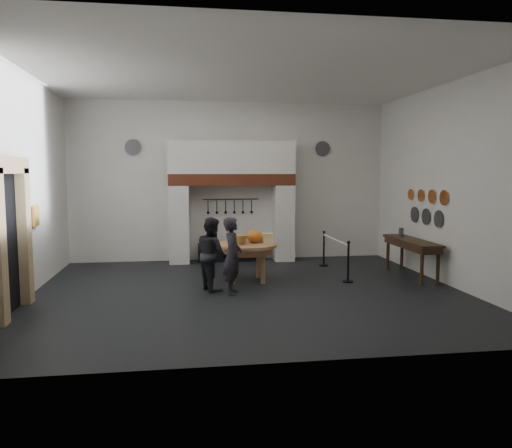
{
  "coord_description": "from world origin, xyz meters",
  "views": [
    {
      "loc": [
        -1.37,
        -10.28,
        2.53
      ],
      "look_at": [
        0.28,
        0.84,
        1.35
      ],
      "focal_mm": 35.0,
      "sensor_mm": 36.0,
      "label": 1
    }
  ],
  "objects": [
    {
      "name": "chimney_pier_left",
      "position": [
        -1.48,
        3.65,
        1.07
      ],
      "size": [
        0.55,
        0.7,
        2.15
      ],
      "primitive_type": "cube",
      "color": "silver",
      "rests_on": "floor"
    },
    {
      "name": "ceiling",
      "position": [
        0.0,
        0.0,
        4.5
      ],
      "size": [
        9.0,
        8.0,
        0.02
      ],
      "primitive_type": "cube",
      "color": "silver",
      "rests_on": "wall_back"
    },
    {
      "name": "pewter_jug",
      "position": [
        4.1,
        1.57,
        1.01
      ],
      "size": [
        0.12,
        0.12,
        0.22
      ],
      "primitive_type": "cylinder",
      "color": "#4B4A4F",
      "rests_on": "side_table"
    },
    {
      "name": "pewter_plate_right",
      "position": [
        4.46,
        1.6,
        1.45
      ],
      "size": [
        0.03,
        0.4,
        0.4
      ],
      "primitive_type": "cylinder",
      "rotation": [
        0.0,
        1.57,
        0.0
      ],
      "color": "#4C4C51",
      "rests_on": "wall_right"
    },
    {
      "name": "hearth_brick_band",
      "position": [
        0.0,
        3.65,
        2.31
      ],
      "size": [
        3.5,
        0.72,
        0.32
      ],
      "primitive_type": "cube",
      "color": "#9E442B",
      "rests_on": "chimney_pier_left"
    },
    {
      "name": "pumpkin",
      "position": [
        0.28,
        1.14,
        1.03
      ],
      "size": [
        0.36,
        0.36,
        0.31
      ],
      "primitive_type": "ellipsoid",
      "color": "#CC691C",
      "rests_on": "work_table"
    },
    {
      "name": "door_lintel",
      "position": [
        -4.38,
        -1.0,
        2.65
      ],
      "size": [
        0.22,
        1.7,
        0.3
      ],
      "primitive_type": "cube",
      "color": "tan",
      "rests_on": "door_jamb_near"
    },
    {
      "name": "side_table",
      "position": [
        4.1,
        0.97,
        0.87
      ],
      "size": [
        0.55,
        2.2,
        0.06
      ],
      "primitive_type": "cube",
      "color": "#341F12",
      "rests_on": "floor"
    },
    {
      "name": "barrier_rope",
      "position": [
        2.38,
        1.57,
        0.85
      ],
      "size": [
        0.04,
        2.0,
        0.04
      ],
      "primitive_type": "cylinder",
      "rotation": [
        1.57,
        0.0,
        0.0
      ],
      "color": "silver",
      "rests_on": "barrier_post_near"
    },
    {
      "name": "barrier_post_near",
      "position": [
        2.38,
        0.57,
        0.45
      ],
      "size": [
        0.05,
        0.05,
        0.9
      ],
      "primitive_type": "cylinder",
      "color": "black",
      "rests_on": "floor"
    },
    {
      "name": "iron_range",
      "position": [
        0.0,
        3.72,
        0.25
      ],
      "size": [
        1.9,
        0.45,
        0.5
      ],
      "primitive_type": "cube",
      "color": "black",
      "rests_on": "floor"
    },
    {
      "name": "wall_back",
      "position": [
        0.0,
        4.0,
        2.25
      ],
      "size": [
        9.0,
        0.02,
        4.5
      ],
      "primitive_type": "cube",
      "color": "silver",
      "rests_on": "floor"
    },
    {
      "name": "chimney_pier_right",
      "position": [
        1.48,
        3.65,
        1.07
      ],
      "size": [
        0.55,
        0.7,
        2.15
      ],
      "primitive_type": "cube",
      "color": "silver",
      "rests_on": "floor"
    },
    {
      "name": "wall_front",
      "position": [
        0.0,
        -4.0,
        2.25
      ],
      "size": [
        9.0,
        0.02,
        4.5
      ],
      "primitive_type": "cube",
      "color": "silver",
      "rests_on": "floor"
    },
    {
      "name": "visitor_far",
      "position": [
        -0.76,
        0.26,
        0.79
      ],
      "size": [
        0.82,
        0.92,
        1.57
      ],
      "primitive_type": "imported",
      "rotation": [
        0.0,
        0.0,
        1.92
      ],
      "color": "black",
      "rests_on": "floor"
    },
    {
      "name": "chimney_hood",
      "position": [
        0.0,
        3.65,
        2.92
      ],
      "size": [
        3.5,
        0.7,
        0.9
      ],
      "primitive_type": "cube",
      "color": "silver",
      "rests_on": "hearth_brick_band"
    },
    {
      "name": "door_recess",
      "position": [
        -4.47,
        -1.0,
        1.25
      ],
      "size": [
        0.04,
        1.1,
        2.5
      ],
      "primitive_type": "cube",
      "color": "black",
      "rests_on": "floor"
    },
    {
      "name": "visitor_near",
      "position": [
        -0.36,
        -0.14,
        0.8
      ],
      "size": [
        0.48,
        0.65,
        1.6
      ],
      "primitive_type": "imported",
      "rotation": [
        0.0,
        0.0,
        1.39
      ],
      "color": "black",
      "rests_on": "floor"
    },
    {
      "name": "pewter_plate_mid",
      "position": [
        4.46,
        1.0,
        1.45
      ],
      "size": [
        0.03,
        0.4,
        0.4
      ],
      "primitive_type": "cylinder",
      "rotation": [
        0.0,
        1.57,
        0.0
      ],
      "color": "#4C4C51",
      "rests_on": "wall_right"
    },
    {
      "name": "pewter_plate_back_left",
      "position": [
        -2.7,
        3.96,
        3.2
      ],
      "size": [
        0.44,
        0.03,
        0.44
      ],
      "primitive_type": "cylinder",
      "rotation": [
        1.57,
        0.0,
        0.0
      ],
      "color": "#4C4C51",
      "rests_on": "wall_back"
    },
    {
      "name": "wall_plaque",
      "position": [
        -4.45,
        0.8,
        1.6
      ],
      "size": [
        0.05,
        0.34,
        0.44
      ],
      "primitive_type": "cube",
      "color": "gold",
      "rests_on": "wall_left"
    },
    {
      "name": "door_jamb_far",
      "position": [
        -4.38,
        -0.3,
        1.3
      ],
      "size": [
        0.22,
        0.3,
        2.6
      ],
      "primitive_type": "cube",
      "color": "tan",
      "rests_on": "floor"
    },
    {
      "name": "copper_pan_d",
      "position": [
        4.46,
        1.85,
        1.95
      ],
      "size": [
        0.03,
        0.28,
        0.28
      ],
      "primitive_type": "cylinder",
      "rotation": [
        0.0,
        1.57,
        0.0
      ],
      "color": "#C6662D",
      "rests_on": "wall_right"
    },
    {
      "name": "cheese_block_big",
      "position": [
        0.58,
        0.99,
        0.99
      ],
      "size": [
        0.22,
        0.22,
        0.24
      ],
      "primitive_type": "cube",
      "color": "#E5CB89",
      "rests_on": "work_table"
    },
    {
      "name": "barrier_post_far",
      "position": [
        2.38,
        2.57,
        0.45
      ],
      "size": [
        0.05,
        0.05,
        0.9
      ],
      "primitive_type": "cylinder",
      "color": "black",
      "rests_on": "floor"
    },
    {
      "name": "bread_loaf",
      "position": [
        -0.02,
        1.39,
        0.94
      ],
      "size": [
        0.31,
        0.18,
        0.13
      ],
      "primitive_type": "ellipsoid",
      "color": "olive",
      "rests_on": "work_table"
    },
    {
      "name": "floor",
      "position": [
        0.0,
        0.0,
        0.0
      ],
      "size": [
        9.0,
        8.0,
        0.02
      ],
      "primitive_type": "cube",
      "color": "black",
      "rests_on": "ground"
    },
    {
      "name": "cheese_block_small",
      "position": [
        0.56,
        1.29,
        0.97
      ],
      "size": [
        0.18,
        0.18,
        0.2
      ],
      "primitive_type": "cube",
      "color": "#D3C17E",
      "rests_on": "work_table"
    },
    {
      "name": "pewter_plate_back_right",
      "position": [
        2.7,
        3.96,
        3.2
      ],
      "size": [
        0.44,
        0.03,
        0.44
      ],
      "primitive_type": "cylinder",
      "rotation": [
        1.57,
        0.0,
        0.0
      ],
      "color": "#4C4C51",
      "rests_on": "wall_back"
    },
    {
      "name": "copper_pan_a",
      "position": [
        4.46,
        0.2,
        1.95
      ],
      "size": [
        0.03,
        0.34,
        0.34
      ],
      "primitive_type": "cylinder",
      "rotation": [
        0.0,
        1.57,
        0.0
      ],
      "color": "#C6662D",
      "rests_on": "wall_right"
    },
    {
      "name": "copper_pan_b",
      "position": [
        4.46,
        0.75,
        1.95
      ],
      "size": [
        0.03,
        0.32,
        0.32
      ],
      "primitive_type": "cylinder",
      "rotation": [
        0.0,
        1.57,
        0.0
      ],
      "color": "#C6662D",
      "rests_on": "wall_right"
    },
    {
      "name": "wicker_basket",
      "position": [
        -0.07,
        0.89,
        0.98
      ],
      "size": [
        0.36,
        0.36,
        0.22
      ],
      "primitive_type": "cone",
      "rotation": [
        3.14,
        0.0,
        -0.13
      ],
      "color": "olive",
      "rests_on": "work_table"
    },
    {
      "name": "work_table",
      "position": [
        0.08,
        1.04,
        0.84
      ],
      "size": [
        1.61,
        1.61,
        0.07
      ],
      "primitive_type": "cylinder",
      "rotation": [
        0.0,
        0.0,
        -0.13
      ],
      "color": "#A6754E",
      "rests_on": "floor"
    },
    {
      "name": "wall_left",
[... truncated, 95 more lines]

